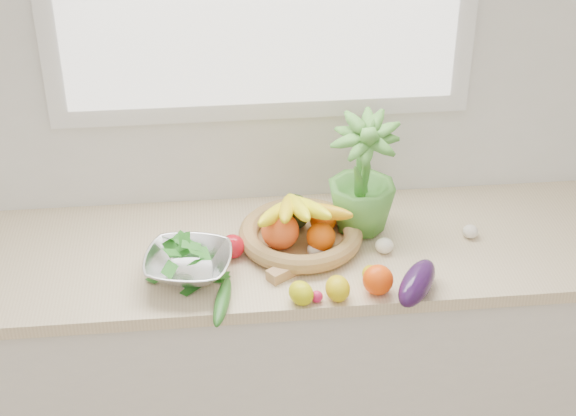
{
  "coord_description": "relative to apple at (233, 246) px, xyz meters",
  "views": [
    {
      "loc": [
        -0.17,
        -0.26,
        2.41
      ],
      "look_at": [
        0.05,
        1.93,
        1.05
      ],
      "focal_mm": 55.0,
      "sensor_mm": 36.0,
      "label": 1
    }
  ],
  "objects": [
    {
      "name": "garlic_a",
      "position": [
        0.25,
        -0.02,
        -0.01
      ],
      "size": [
        0.07,
        0.07,
        0.04
      ],
      "primitive_type": "ellipsoid",
      "rotation": [
        0.0,
        0.0,
        0.38
      ],
      "color": "white",
      "rests_on": "countertop"
    },
    {
      "name": "counter_cabinet",
      "position": [
        0.12,
        0.04,
        -0.51
      ],
      "size": [
        2.2,
        0.58,
        0.86
      ],
      "primitive_type": "cube",
      "color": "silver",
      "rests_on": "ground"
    },
    {
      "name": "cucumber",
      "position": [
        -0.04,
        -0.24,
        -0.02
      ],
      "size": [
        0.08,
        0.22,
        0.04
      ],
      "primitive_type": "ellipsoid",
      "rotation": [
        0.0,
        0.0,
        -0.19
      ],
      "color": "#245619",
      "rests_on": "countertop"
    },
    {
      "name": "potted_herb",
      "position": [
        0.4,
        0.1,
        0.17
      ],
      "size": [
        0.26,
        0.26,
        0.38
      ],
      "primitive_type": "imported",
      "rotation": [
        0.0,
        0.0,
        -0.3
      ],
      "color": "#4B9235",
      "rests_on": "countertop"
    },
    {
      "name": "ginger",
      "position": [
        0.14,
        -0.12,
        -0.02
      ],
      "size": [
        0.11,
        0.09,
        0.03
      ],
      "primitive_type": "cube",
      "rotation": [
        0.0,
        0.0,
        0.59
      ],
      "color": "tan",
      "rests_on": "countertop"
    },
    {
      "name": "radish",
      "position": [
        0.22,
        -0.24,
        -0.02
      ],
      "size": [
        0.04,
        0.04,
        0.03
      ],
      "primitive_type": "sphere",
      "rotation": [
        0.0,
        0.0,
        0.22
      ],
      "color": "#D31A52",
      "rests_on": "countertop"
    },
    {
      "name": "garlic_c",
      "position": [
        0.45,
        -0.02,
        -0.01
      ],
      "size": [
        0.06,
        0.06,
        0.05
      ],
      "primitive_type": "ellipsoid",
      "rotation": [
        0.0,
        0.0,
        -0.0
      ],
      "color": "white",
      "rests_on": "countertop"
    },
    {
      "name": "colander_with_spinach",
      "position": [
        -0.13,
        -0.1,
        0.03
      ],
      "size": [
        0.29,
        0.29,
        0.13
      ],
      "color": "white",
      "rests_on": "countertop"
    },
    {
      "name": "eggplant",
      "position": [
        0.5,
        -0.24,
        0.01
      ],
      "size": [
        0.18,
        0.23,
        0.09
      ],
      "primitive_type": "ellipsoid",
      "rotation": [
        0.0,
        0.0,
        -0.55
      ],
      "color": "#2C103D",
      "rests_on": "countertop"
    },
    {
      "name": "countertop",
      "position": [
        0.12,
        0.04,
        -0.06
      ],
      "size": [
        2.24,
        0.62,
        0.04
      ],
      "primitive_type": "cube",
      "color": "beige",
      "rests_on": "counter_cabinet"
    },
    {
      "name": "back_wall",
      "position": [
        0.12,
        0.34,
        0.41
      ],
      "size": [
        4.5,
        0.02,
        2.7
      ],
      "primitive_type": "cube",
      "color": "white",
      "rests_on": "ground"
    },
    {
      "name": "lemon_b",
      "position": [
        0.28,
        -0.24,
        -0.0
      ],
      "size": [
        0.07,
        0.09,
        0.07
      ],
      "primitive_type": "ellipsoid",
      "rotation": [
        0.0,
        0.0,
        0.04
      ],
      "color": "#DCC00B",
      "rests_on": "countertop"
    },
    {
      "name": "fruit_basket",
      "position": [
        0.21,
        0.05,
        0.02
      ],
      "size": [
        0.43,
        0.43,
        0.19
      ],
      "color": "#AB8C4C",
      "rests_on": "countertop"
    },
    {
      "name": "orange_loose",
      "position": [
        0.4,
        -0.22,
        0.01
      ],
      "size": [
        0.11,
        0.11,
        0.09
      ],
      "primitive_type": "sphere",
      "rotation": [
        0.0,
        0.0,
        -0.31
      ],
      "color": "#FF4908",
      "rests_on": "countertop"
    },
    {
      "name": "apple",
      "position": [
        0.0,
        0.0,
        0.0
      ],
      "size": [
        0.09,
        0.09,
        0.07
      ],
      "primitive_type": "sphere",
      "rotation": [
        0.0,
        0.0,
        -0.35
      ],
      "color": "red",
      "rests_on": "countertop"
    },
    {
      "name": "lemon_c",
      "position": [
        0.39,
        -0.17,
        -0.01
      ],
      "size": [
        0.08,
        0.08,
        0.05
      ],
      "primitive_type": "ellipsoid",
      "rotation": [
        0.0,
        0.0,
        0.44
      ],
      "color": "#DEB90C",
      "rests_on": "countertop"
    },
    {
      "name": "garlic_b",
      "position": [
        0.74,
        0.03,
        -0.02
      ],
      "size": [
        0.06,
        0.06,
        0.04
      ],
      "primitive_type": "ellipsoid",
      "rotation": [
        0.0,
        0.0,
        -0.38
      ],
      "color": "white",
      "rests_on": "countertop"
    },
    {
      "name": "lemon_a",
      "position": [
        0.18,
        -0.24,
        -0.0
      ],
      "size": [
        0.09,
        0.1,
        0.07
      ],
      "primitive_type": "ellipsoid",
      "rotation": [
        0.0,
        0.0,
        0.44
      ],
      "color": "#CECF0B",
      "rests_on": "countertop"
    }
  ]
}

